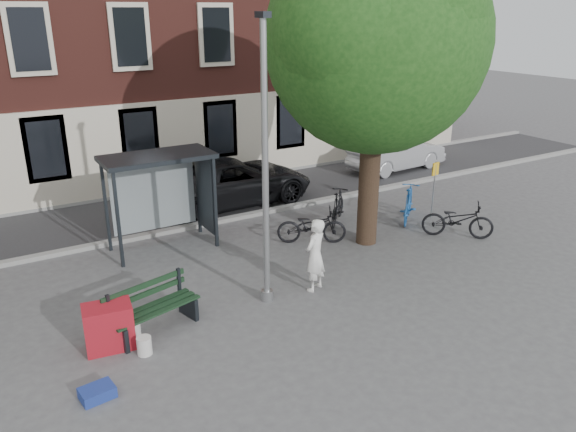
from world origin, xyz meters
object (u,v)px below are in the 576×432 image
(bike_b, at_px, (408,203))
(car_silver, at_px, (397,152))
(bike_c, at_px, (458,220))
(notice_sign, at_px, (435,179))
(painter, at_px, (315,255))
(lamppost, at_px, (265,181))
(bench, at_px, (153,310))
(car_dark, at_px, (232,181))
(bike_a, at_px, (312,226))
(bus_shelter, at_px, (172,178))
(red_stand, at_px, (109,327))
(bike_d, at_px, (338,206))

(bike_b, bearing_deg, car_silver, -79.49)
(bike_c, distance_m, notice_sign, 1.80)
(painter, bearing_deg, lamppost, -31.62)
(lamppost, bearing_deg, painter, -5.57)
(bench, relative_size, car_silver, 0.47)
(painter, distance_m, notice_sign, 6.19)
(bike_c, bearing_deg, car_silver, 15.94)
(bike_b, bearing_deg, lamppost, 67.95)
(car_dark, bearing_deg, lamppost, 158.41)
(lamppost, relative_size, painter, 3.51)
(bike_a, height_order, notice_sign, notice_sign)
(bus_shelter, bearing_deg, red_stand, -124.57)
(bike_a, relative_size, bike_b, 1.03)
(bike_a, bearing_deg, car_dark, 35.42)
(bike_a, relative_size, car_dark, 0.35)
(painter, bearing_deg, bike_d, -158.49)
(painter, relative_size, red_stand, 1.93)
(car_silver, xyz_separation_m, red_stand, (-13.31, -6.97, -0.25))
(bike_d, bearing_deg, car_silver, -99.92)
(bike_b, relative_size, car_dark, 0.34)
(bike_a, distance_m, bike_c, 4.19)
(bike_c, bearing_deg, bike_d, 83.04)
(bench, distance_m, bike_a, 5.67)
(car_dark, relative_size, notice_sign, 3.10)
(car_silver, bearing_deg, bike_c, 148.14)
(painter, xyz_separation_m, red_stand, (-4.70, 0.03, -0.42))
(bench, bearing_deg, red_stand, 175.54)
(lamppost, bearing_deg, car_silver, 35.05)
(bike_b, xyz_separation_m, car_dark, (-3.91, 4.30, 0.21))
(car_dark, bearing_deg, bench, 140.57)
(bike_b, distance_m, bike_d, 2.19)
(bench, bearing_deg, lamppost, -16.70)
(painter, bearing_deg, bike_b, 178.91)
(car_dark, relative_size, car_silver, 1.29)
(bike_b, xyz_separation_m, car_silver, (3.64, 4.69, 0.14))
(bus_shelter, xyz_separation_m, red_stand, (-2.89, -4.20, -1.47))
(bike_b, xyz_separation_m, bike_d, (-1.95, 0.99, -0.05))
(bench, height_order, notice_sign, notice_sign)
(notice_sign, bearing_deg, bike_a, 166.38)
(bike_b, relative_size, car_silver, 0.44)
(bike_c, relative_size, red_stand, 2.20)
(bike_d, bearing_deg, notice_sign, -156.19)
(bus_shelter, bearing_deg, lamppost, -81.57)
(lamppost, relative_size, car_dark, 1.11)
(lamppost, relative_size, bench, 3.07)
(painter, relative_size, notice_sign, 0.98)
(car_dark, xyz_separation_m, red_stand, (-5.76, -6.59, -0.31))
(bus_shelter, distance_m, red_stand, 5.30)
(bike_d, height_order, car_dark, car_dark)
(bench, bearing_deg, bike_b, -1.35)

